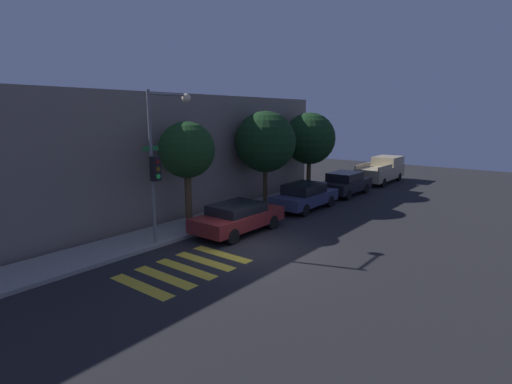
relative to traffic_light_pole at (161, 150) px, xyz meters
The scene contains 12 objects.
ground_plane 5.25m from the traffic_light_pole, 64.93° to the right, with size 60.00×60.00×0.00m, color black.
sidewalk 4.08m from the traffic_light_pole, 31.16° to the left, with size 26.00×2.25×0.14m, color gray.
building_row 5.75m from the traffic_light_pole, 73.94° to the left, with size 26.00×6.00×6.01m, color slate.
crosswalk 4.69m from the traffic_light_pole, 116.37° to the right, with size 3.98×2.60×0.00m.
traffic_light_pole is the anchor object (origin of this frame).
sedan_near_corner 4.38m from the traffic_light_pole, 23.54° to the right, with size 4.34×1.89×1.30m.
sedan_middle 9.03m from the traffic_light_pole, ahead, with size 4.28×1.83×1.41m.
sedan_far_end 13.71m from the traffic_light_pole, ahead, with size 4.22×1.85×1.46m.
pickup_truck 19.78m from the traffic_light_pole, ahead, with size 5.23×1.95×1.85m.
tree_near_corner 2.42m from the traffic_light_pole, 24.68° to the left, with size 2.47×2.47×4.75m.
tree_midblock 8.01m from the traffic_light_pole, ahead, with size 3.34×3.34×5.22m.
tree_far_end 12.71m from the traffic_light_pole, ahead, with size 3.29×3.29×5.15m.
Camera 1 is at (-11.26, -8.73, 5.04)m, focal length 28.00 mm.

